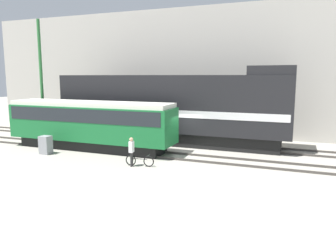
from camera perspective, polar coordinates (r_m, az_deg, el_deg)
The scene contains 10 objects.
ground_plane at distance 22.08m, azimuth 1.61°, elevation -4.65°, with size 120.00×120.00×0.00m, color #9E998C.
track_near at distance 20.99m, azimuth 0.52°, elevation -5.15°, with size 60.00×1.50×0.14m.
track_far at distance 24.70m, azimuth 3.86°, elevation -3.06°, with size 60.00×1.50×0.14m.
building_backdrop at distance 31.11m, azimuth 8.01°, elevation 9.25°, with size 45.09×6.00×10.88m.
freight_locomotive at distance 24.81m, azimuth 0.46°, elevation 3.16°, with size 17.77×3.04×5.76m.
streetcar at distance 23.44m, azimuth -13.40°, elevation 0.66°, with size 12.21×2.54×3.34m.
bicycle at distance 18.81m, azimuth -4.95°, elevation -6.04°, with size 1.69×0.44×0.69m.
person at distance 18.66m, azimuth -6.39°, elevation -3.99°, with size 0.26×0.38×1.67m.
utility_pole_left at distance 28.51m, azimuth -21.19°, elevation 7.46°, with size 0.24×0.24×9.53m.
signal_box at distance 23.04m, azimuth -20.53°, elevation -3.11°, with size 0.70×0.60×1.20m.
Camera 1 is at (7.26, -20.22, 5.09)m, focal length 35.00 mm.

